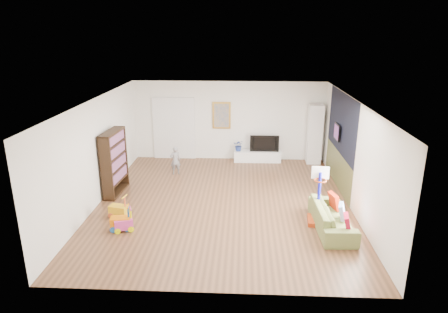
{
  "coord_description": "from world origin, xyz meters",
  "views": [
    {
      "loc": [
        0.5,
        -9.59,
        4.37
      ],
      "look_at": [
        0.0,
        0.4,
        1.15
      ],
      "focal_mm": 32.0,
      "sensor_mm": 36.0,
      "label": 1
    }
  ],
  "objects_px": {
    "media_console": "(257,156)",
    "bookshelf": "(114,163)",
    "basketball_hoop": "(319,196)",
    "sofa": "(332,217)"
  },
  "relations": [
    {
      "from": "media_console",
      "to": "sofa",
      "type": "xyz_separation_m",
      "value": [
        1.56,
        -4.76,
        0.09
      ]
    },
    {
      "from": "bookshelf",
      "to": "basketball_hoop",
      "type": "distance_m",
      "value": 5.51
    },
    {
      "from": "media_console",
      "to": "sofa",
      "type": "distance_m",
      "value": 5.01
    },
    {
      "from": "media_console",
      "to": "basketball_hoop",
      "type": "xyz_separation_m",
      "value": [
        1.29,
        -4.5,
        0.48
      ]
    },
    {
      "from": "sofa",
      "to": "basketball_hoop",
      "type": "distance_m",
      "value": 0.54
    },
    {
      "from": "basketball_hoop",
      "to": "media_console",
      "type": "bearing_deg",
      "value": 112.24
    },
    {
      "from": "bookshelf",
      "to": "sofa",
      "type": "distance_m",
      "value": 5.87
    },
    {
      "from": "media_console",
      "to": "bookshelf",
      "type": "distance_m",
      "value": 5.01
    },
    {
      "from": "sofa",
      "to": "basketball_hoop",
      "type": "bearing_deg",
      "value": 44.87
    },
    {
      "from": "sofa",
      "to": "basketball_hoop",
      "type": "height_order",
      "value": "basketball_hoop"
    }
  ]
}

